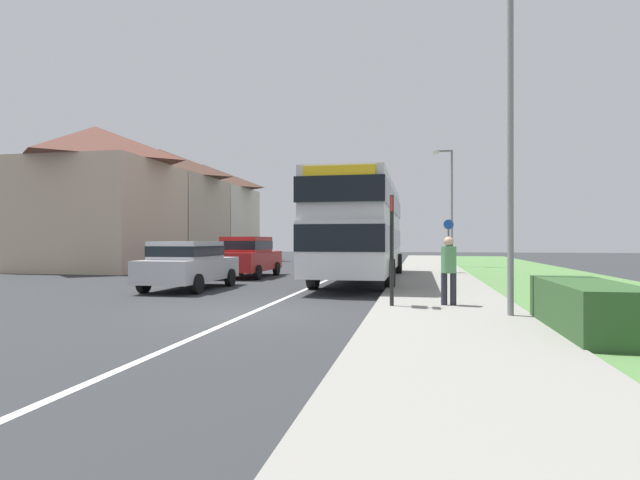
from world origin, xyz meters
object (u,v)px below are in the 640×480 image
(parked_car_red, at_px, (248,255))
(street_lamp_mid, at_px, (450,200))
(bus_stop_sign, at_px, (392,242))
(pedestrian_at_stop, at_px, (449,267))
(parked_car_silver, at_px, (189,263))
(cycle_route_sign, at_px, (449,244))
(street_lamp_near, at_px, (505,94))
(double_decker_bus, at_px, (362,226))
(pedestrian_walking_away, at_px, (449,254))

(parked_car_red, relative_size, street_lamp_mid, 0.65)
(bus_stop_sign, height_order, street_lamp_mid, street_lamp_mid)
(pedestrian_at_stop, bearing_deg, street_lamp_mid, 86.50)
(bus_stop_sign, bearing_deg, parked_car_red, 125.43)
(bus_stop_sign, bearing_deg, street_lamp_mid, 82.76)
(parked_car_silver, distance_m, parked_car_red, 5.62)
(parked_car_silver, xyz_separation_m, street_lamp_mid, (9.08, 15.02, 3.10))
(cycle_route_sign, xyz_separation_m, street_lamp_mid, (0.48, 7.12, 2.54))
(bus_stop_sign, xyz_separation_m, cycle_route_sign, (1.90, 11.63, -0.11))
(parked_car_silver, relative_size, street_lamp_near, 0.55)
(double_decker_bus, bearing_deg, bus_stop_sign, -78.86)
(pedestrian_at_stop, height_order, cycle_route_sign, cycle_route_sign)
(parked_car_silver, relative_size, street_lamp_mid, 0.62)
(double_decker_bus, xyz_separation_m, parked_car_red, (-5.11, 1.49, -1.19))
(street_lamp_near, height_order, street_lamp_mid, street_lamp_near)
(parked_car_silver, distance_m, street_lamp_near, 10.74)
(parked_car_silver, bearing_deg, double_decker_bus, 38.72)
(pedestrian_at_stop, height_order, street_lamp_mid, street_lamp_mid)
(street_lamp_near, bearing_deg, pedestrian_walking_away, 91.18)
(bus_stop_sign, relative_size, cycle_route_sign, 1.03)
(parked_car_red, xyz_separation_m, street_lamp_near, (8.91, -10.37, 3.49))
(parked_car_red, height_order, bus_stop_sign, bus_stop_sign)
(double_decker_bus, bearing_deg, street_lamp_near, -66.83)
(pedestrian_at_stop, bearing_deg, pedestrian_walking_away, 86.60)
(parked_car_silver, relative_size, parked_car_red, 0.96)
(parked_car_silver, bearing_deg, pedestrian_at_stop, -22.94)
(double_decker_bus, xyz_separation_m, pedestrian_at_stop, (2.81, -7.49, -1.17))
(pedestrian_at_stop, bearing_deg, double_decker_bus, 110.55)
(parked_car_red, distance_m, pedestrian_at_stop, 11.97)
(pedestrian_walking_away, bearing_deg, parked_car_silver, -134.98)
(bus_stop_sign, bearing_deg, pedestrian_at_stop, 16.18)
(parked_car_silver, relative_size, bus_stop_sign, 1.64)
(parked_car_silver, xyz_separation_m, pedestrian_at_stop, (7.95, -3.37, 0.11))
(bus_stop_sign, height_order, cycle_route_sign, bus_stop_sign)
(parked_car_red, bearing_deg, bus_stop_sign, -54.57)
(parked_car_red, height_order, cycle_route_sign, cycle_route_sign)
(double_decker_bus, height_order, parked_car_red, double_decker_bus)
(pedestrian_at_stop, distance_m, street_lamp_mid, 18.66)
(street_lamp_near, relative_size, street_lamp_mid, 1.13)
(parked_car_red, relative_size, cycle_route_sign, 1.76)
(parked_car_red, relative_size, pedestrian_at_stop, 2.66)
(double_decker_bus, height_order, parked_car_silver, double_decker_bus)
(pedestrian_walking_away, bearing_deg, pedestrian_at_stop, -93.40)
(double_decker_bus, bearing_deg, parked_car_red, 163.68)
(parked_car_red, distance_m, bus_stop_sign, 11.49)
(pedestrian_at_stop, bearing_deg, parked_car_silver, 157.06)
(parked_car_red, bearing_deg, pedestrian_walking_away, 19.50)
(cycle_route_sign, bearing_deg, parked_car_silver, -137.39)
(pedestrian_at_stop, relative_size, bus_stop_sign, 0.64)
(double_decker_bus, relative_size, street_lamp_near, 1.47)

